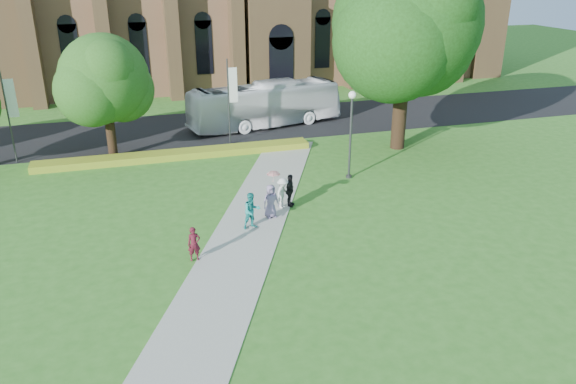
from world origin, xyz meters
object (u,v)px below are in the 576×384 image
object	(u,v)px
streetlamp	(351,124)
pedestrian_0	(194,244)
large_tree	(406,24)
tour_coach	(265,105)

from	to	relation	value
streetlamp	pedestrian_0	bearing A→B (deg)	-143.86
large_tree	pedestrian_0	bearing A→B (deg)	-142.73
streetlamp	tour_coach	distance (m)	12.83
large_tree	tour_coach	size ratio (longest dim) A/B	1.08
tour_coach	pedestrian_0	bearing A→B (deg)	145.44
tour_coach	large_tree	bearing A→B (deg)	-149.44
streetlamp	tour_coach	bearing A→B (deg)	98.57
pedestrian_0	tour_coach	bearing A→B (deg)	64.29
large_tree	tour_coach	xyz separation A→B (m)	(-7.40, 8.09, -6.64)
tour_coach	pedestrian_0	size ratio (longest dim) A/B	8.00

